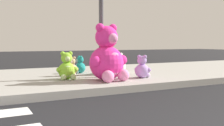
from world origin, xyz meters
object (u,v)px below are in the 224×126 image
(plush_tan, at_px, (71,68))
(plush_pink_large, at_px, (108,58))
(plush_teal, at_px, (80,66))
(sign_pole, at_px, (101,6))
(plush_brown, at_px, (103,64))
(plush_white, at_px, (119,65))
(plush_lavender, at_px, (142,69))
(plush_lime, at_px, (67,68))

(plush_tan, bearing_deg, plush_pink_large, -69.22)
(plush_teal, bearing_deg, sign_pole, -80.63)
(plush_brown, distance_m, plush_white, 0.59)
(plush_lavender, bearing_deg, sign_pole, 145.22)
(plush_white, bearing_deg, plush_lime, -159.05)
(plush_white, bearing_deg, plush_tan, -176.75)
(plush_teal, relative_size, plush_tan, 0.98)
(plush_pink_large, xyz_separation_m, plush_tan, (-0.44, 1.17, -0.30))
(sign_pole, xyz_separation_m, plush_white, (0.85, 0.66, -1.48))
(sign_pole, height_order, plush_lime, sign_pole)
(plush_pink_large, height_order, plush_brown, plush_pink_large)
(plush_tan, bearing_deg, plush_teal, 50.18)
(plush_brown, xyz_separation_m, plush_lavender, (0.52, -1.05, -0.04))
(sign_pole, distance_m, plush_lime, 1.68)
(plush_white, bearing_deg, plush_teal, 159.38)
(plush_lime, bearing_deg, plush_lavender, -18.93)
(plush_tan, xyz_separation_m, plush_lavender, (1.37, -1.14, 0.02))
(plush_teal, distance_m, plush_lime, 1.24)
(plush_pink_large, distance_m, plush_tan, 1.29)
(plush_pink_large, bearing_deg, plush_tan, 110.78)
(plush_brown, bearing_deg, plush_pink_large, -110.30)
(plush_tan, relative_size, plush_lime, 0.77)
(plush_tan, bearing_deg, plush_brown, -6.21)
(plush_pink_large, height_order, plush_lime, plush_pink_large)
(plush_tan, distance_m, plush_white, 1.41)
(sign_pole, distance_m, plush_tan, 1.71)
(plush_tan, bearing_deg, plush_lime, -117.30)
(sign_pole, height_order, plush_white, sign_pole)
(plush_white, xyz_separation_m, plush_lavender, (-0.04, -1.22, -0.00))
(sign_pole, distance_m, plush_pink_large, 1.34)
(plush_tan, height_order, plush_white, plush_white)
(plush_white, distance_m, plush_lavender, 1.22)
(plush_brown, xyz_separation_m, plush_tan, (-0.84, 0.09, -0.07))
(plush_white, xyz_separation_m, plush_lime, (-1.70, -0.65, 0.03))
(plush_pink_large, xyz_separation_m, plush_brown, (0.40, 1.08, -0.24))
(plush_lime, bearing_deg, sign_pole, -0.64)
(plush_tan, distance_m, plush_lavender, 1.78)
(plush_pink_large, xyz_separation_m, plush_lavender, (0.92, 0.03, -0.28))
(plush_tan, bearing_deg, sign_pole, -46.12)
(plush_lime, bearing_deg, plush_white, 20.95)
(plush_brown, relative_size, plush_lavender, 1.20)
(plush_brown, relative_size, plush_lime, 1.03)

